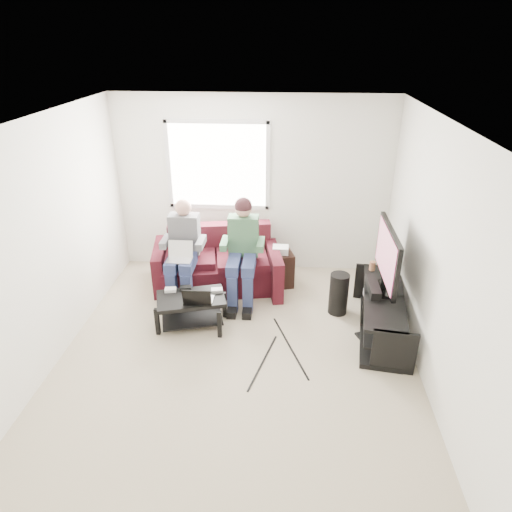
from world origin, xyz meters
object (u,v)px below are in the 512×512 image
object	(u,v)px
sofa	(217,266)
tv_stand	(381,315)
end_table	(280,268)
tv	(387,256)
subwoofer	(339,294)
coffee_table	(191,305)

from	to	relation	value
sofa	tv_stand	world-z (taller)	sofa
tv_stand	end_table	distance (m)	1.65
tv	subwoofer	xyz separation A→B (m)	(-0.48, 0.29, -0.70)
coffee_table	sofa	bearing A→B (deg)	80.78
tv_stand	subwoofer	bearing A→B (deg)	141.37
coffee_table	end_table	size ratio (longest dim) A/B	1.52
coffee_table	tv_stand	distance (m)	2.33
sofa	subwoofer	xyz separation A→B (m)	(1.68, -0.60, -0.03)
subwoofer	end_table	distance (m)	1.03
coffee_table	tv	size ratio (longest dim) A/B	0.84
coffee_table	end_table	world-z (taller)	end_table
coffee_table	tv	xyz separation A→B (m)	(2.33, 0.14, 0.68)
subwoofer	end_table	bearing A→B (deg)	138.65
sofa	coffee_table	bearing A→B (deg)	-99.22
coffee_table	tv	world-z (taller)	tv
tv_stand	end_table	bearing A→B (deg)	139.67
end_table	tv	bearing A→B (deg)	-37.64
tv	end_table	bearing A→B (deg)	142.36
coffee_table	tv_stand	bearing A→B (deg)	1.10
tv	subwoofer	size ratio (longest dim) A/B	1.97
tv_stand	end_table	xyz separation A→B (m)	(-1.26, 1.07, 0.04)
sofa	tv	bearing A→B (deg)	-22.37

